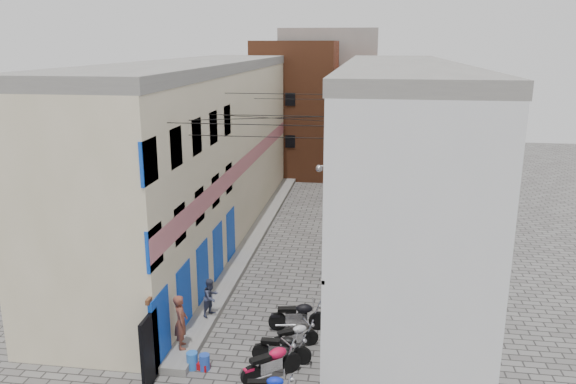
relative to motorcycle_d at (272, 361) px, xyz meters
The scene contains 18 objects.
ground 1.21m from the motorcycle_d, 161.69° to the right, with size 90.00×90.00×0.00m, color #565351.
plinth 13.04m from the motorcycle_d, 103.55° to the left, with size 0.90×26.00×0.25m, color slate.
building_left 14.50m from the motorcycle_d, 115.37° to the left, with size 5.10×27.00×9.00m.
building_right 13.84m from the motorcycle_d, 72.49° to the left, with size 5.94×26.00×9.00m.
building_far_brick_left 28.18m from the motorcycle_d, 96.19° to the left, with size 6.00×6.00×10.00m, color brown.
building_far_brick_right 29.93m from the motorcycle_d, 86.15° to the left, with size 5.00×6.00×8.00m, color brown.
building_far_concrete 34.04m from the motorcycle_d, 91.71° to the left, with size 8.00×5.00×11.00m, color slate.
far_shopfront 24.90m from the motorcycle_d, 92.31° to the left, with size 2.00×0.30×2.40m, color black.
overhead_wires 9.86m from the motorcycle_d, 97.81° to the left, with size 5.80×13.02×1.32m.
motorcycle_d is the anchor object (origin of this frame).
motorcycle_e 0.93m from the motorcycle_d, 80.06° to the left, with size 0.61×1.92×1.11m, color black, non-canonical shape.
motorcycle_f 1.89m from the motorcycle_d, 76.16° to the left, with size 0.54×1.70×0.98m, color #B8B7BC, non-canonical shape.
motorcycle_g 3.12m from the motorcycle_d, 82.71° to the left, with size 0.66×2.09×1.21m, color black, non-canonical shape.
person_a 3.33m from the motorcycle_d, 163.24° to the left, with size 0.67×0.44×1.83m, color brown.
person_b 4.32m from the motorcycle_d, 130.79° to the left, with size 0.69×0.53×1.41m, color #383D55.
water_jug_near 2.18m from the motorcycle_d, behind, with size 0.33×0.33×0.52m, color #2347B3.
water_jug_far 2.58m from the motorcycle_d, behind, with size 0.35×0.35×0.55m, color blue.
red_crate 2.26m from the motorcycle_d, behind, with size 0.35×0.27×0.22m, color #A50B0F.
Camera 1 is at (3.70, -14.44, 9.89)m, focal length 35.00 mm.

